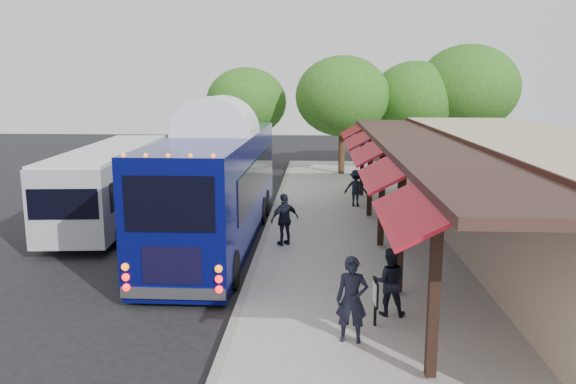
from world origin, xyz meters
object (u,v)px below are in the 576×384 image
(coach_bus, at_px, (218,180))
(city_bus, at_px, (113,180))
(ped_c, at_px, (285,219))
(ped_b, at_px, (389,282))
(ped_a, at_px, (352,300))
(ped_d, at_px, (356,188))
(sign_board, at_px, (376,295))

(coach_bus, xyz_separation_m, city_bus, (-4.57, 2.75, -0.49))
(city_bus, height_order, ped_c, city_bus)
(coach_bus, height_order, city_bus, coach_bus)
(ped_b, bearing_deg, ped_c, -59.63)
(coach_bus, relative_size, ped_a, 6.94)
(city_bus, xyz_separation_m, ped_d, (9.42, 2.32, -0.64))
(ped_a, height_order, ped_b, ped_a)
(ped_a, bearing_deg, ped_b, 62.87)
(ped_d, relative_size, sign_board, 1.54)
(ped_c, distance_m, sign_board, 6.35)
(ped_a, height_order, ped_c, ped_a)
(ped_a, xyz_separation_m, ped_d, (0.89, 12.64, -0.10))
(coach_bus, bearing_deg, city_bus, 149.34)
(city_bus, bearing_deg, ped_a, -55.39)
(ped_a, distance_m, sign_board, 0.94)
(sign_board, bearing_deg, ped_c, 105.22)
(coach_bus, distance_m, sign_board, 8.27)
(city_bus, xyz_separation_m, ped_c, (6.81, -3.64, -0.58))
(city_bus, height_order, ped_d, city_bus)
(ped_d, bearing_deg, ped_b, 104.02)
(ped_a, xyz_separation_m, ped_b, (0.89, 1.35, -0.10))
(coach_bus, height_order, sign_board, coach_bus)
(coach_bus, xyz_separation_m, ped_a, (3.96, -7.57, -1.03))
(ped_d, xyz_separation_m, sign_board, (-0.36, -11.89, -0.09))
(ped_b, distance_m, ped_c, 5.93)
(city_bus, bearing_deg, sign_board, -51.53)
(ped_b, distance_m, sign_board, 0.71)
(city_bus, distance_m, ped_a, 13.40)
(coach_bus, distance_m, ped_d, 7.10)
(city_bus, bearing_deg, ped_c, -33.07)
(city_bus, height_order, sign_board, city_bus)
(city_bus, xyz_separation_m, ped_a, (8.53, -10.32, -0.54))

